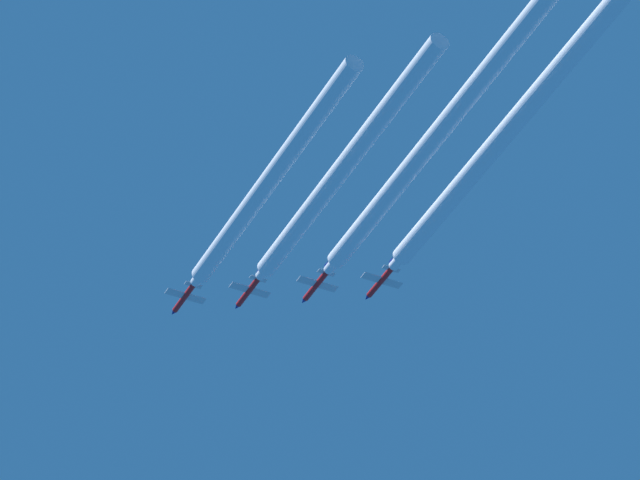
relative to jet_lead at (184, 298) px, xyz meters
The scene contains 8 objects.
jet_lead is the anchor object (origin of this frame).
jet_second_echelon 12.78m from the jet_lead, 42.13° to the right, with size 7.82×11.39×2.74m.
jet_third_echelon 25.82m from the jet_lead, 41.03° to the right, with size 7.82×11.39×2.74m.
jet_fourth_echelon 38.26m from the jet_lead, 41.56° to the right, with size 7.82×11.39×2.74m.
smoke_trail_lead 38.42m from the jet_lead, 90.00° to the right, with size 3.47×66.41×3.47m.
smoke_trail_second_echelon 49.53m from the jet_lead, 79.02° to the right, with size 3.47×69.74×3.47m.
smoke_trail_third_echelon 68.51m from the jet_lead, 73.54° to the right, with size 3.47×87.17×3.47m.
smoke_trail_fourth_echelon 77.92m from the jet_lead, 68.54° to the right, with size 3.47×83.98×3.47m.
Camera 1 is at (-130.01, -283.42, 2.06)m, focal length 118.28 mm.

